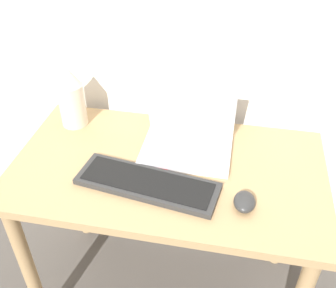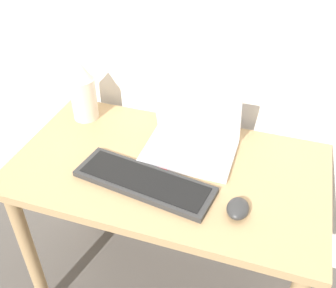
{
  "view_description": "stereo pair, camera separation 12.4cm",
  "coord_description": "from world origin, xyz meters",
  "px_view_note": "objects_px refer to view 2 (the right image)",
  "views": [
    {
      "loc": [
        0.19,
        -0.68,
        1.56
      ],
      "look_at": [
        0.0,
        0.28,
        0.8
      ],
      "focal_mm": 42.0,
      "sensor_mm": 36.0,
      "label": 1
    },
    {
      "loc": [
        0.31,
        -0.65,
        1.56
      ],
      "look_at": [
        0.0,
        0.28,
        0.8
      ],
      "focal_mm": 42.0,
      "sensor_mm": 36.0,
      "label": 2
    }
  ],
  "objects_px": {
    "laptop": "(192,137)",
    "mouse": "(238,208)",
    "keyboard": "(144,182)",
    "vase": "(83,91)",
    "mp3_player": "(162,168)"
  },
  "relations": [
    {
      "from": "vase",
      "to": "mp3_player",
      "type": "bearing_deg",
      "value": -27.28
    },
    {
      "from": "laptop",
      "to": "mouse",
      "type": "bearing_deg",
      "value": -50.01
    },
    {
      "from": "keyboard",
      "to": "mouse",
      "type": "height_order",
      "value": "mouse"
    },
    {
      "from": "laptop",
      "to": "vase",
      "type": "xyz_separation_m",
      "value": [
        -0.45,
        0.07,
        0.06
      ]
    },
    {
      "from": "keyboard",
      "to": "mouse",
      "type": "xyz_separation_m",
      "value": [
        0.3,
        -0.03,
        0.01
      ]
    },
    {
      "from": "vase",
      "to": "mp3_player",
      "type": "distance_m",
      "value": 0.44
    },
    {
      "from": "laptop",
      "to": "keyboard",
      "type": "relative_size",
      "value": 0.66
    },
    {
      "from": "keyboard",
      "to": "vase",
      "type": "height_order",
      "value": "vase"
    },
    {
      "from": "laptop",
      "to": "mouse",
      "type": "relative_size",
      "value": 3.51
    },
    {
      "from": "keyboard",
      "to": "vase",
      "type": "relative_size",
      "value": 1.96
    },
    {
      "from": "laptop",
      "to": "keyboard",
      "type": "bearing_deg",
      "value": -113.33
    },
    {
      "from": "keyboard",
      "to": "mp3_player",
      "type": "relative_size",
      "value": 9.25
    },
    {
      "from": "laptop",
      "to": "mouse",
      "type": "xyz_separation_m",
      "value": [
        0.21,
        -0.25,
        -0.03
      ]
    },
    {
      "from": "mouse",
      "to": "vase",
      "type": "relative_size",
      "value": 0.37
    },
    {
      "from": "keyboard",
      "to": "mouse",
      "type": "bearing_deg",
      "value": -5.63
    }
  ]
}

